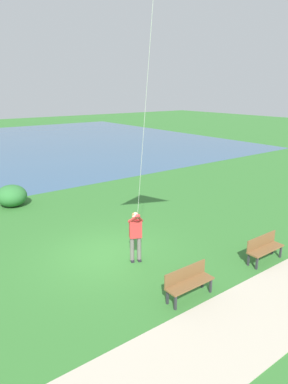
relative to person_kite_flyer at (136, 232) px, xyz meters
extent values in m
plane|color=#33702D|center=(-0.98, -0.56, -1.05)|extent=(120.00, 120.00, 0.00)
cube|color=#385B7F|center=(-27.48, 3.44, -1.04)|extent=(36.00, 44.00, 0.01)
cube|color=#B7AD99|center=(4.23, 1.44, -1.04)|extent=(2.46, 32.00, 0.02)
cube|color=#232328|center=(0.05, 0.11, -1.02)|extent=(0.26, 0.20, 0.06)
cylinder|color=slate|center=(0.03, 0.12, -0.60)|extent=(0.14, 0.14, 0.82)
cube|color=#232328|center=(-0.05, -0.11, -1.02)|extent=(0.26, 0.20, 0.06)
cylinder|color=slate|center=(-0.07, -0.10, -0.60)|extent=(0.14, 0.14, 0.82)
cube|color=red|center=(-0.02, 0.01, 0.11)|extent=(0.37, 0.46, 0.60)
sphere|color=beige|center=(-0.02, 0.01, 0.57)|extent=(0.22, 0.22, 0.22)
ellipsoid|color=olive|center=(-0.03, 0.02, 0.61)|extent=(0.30, 0.30, 0.13)
cylinder|color=red|center=(0.22, -0.01, 0.56)|extent=(0.40, 0.51, 0.43)
cylinder|color=red|center=(0.14, -0.17, 0.56)|extent=(0.56, 0.12, 0.43)
sphere|color=beige|center=(0.32, -0.16, 0.69)|extent=(0.10, 0.10, 0.10)
cylinder|color=silver|center=(1.35, -0.65, 3.91)|extent=(2.08, 1.01, 6.44)
cube|color=brown|center=(2.63, -0.06, -0.60)|extent=(0.44, 1.50, 0.05)
cube|color=brown|center=(2.44, -0.06, -0.37)|extent=(0.04, 1.50, 0.40)
cube|color=#2D2D33|center=(2.79, 0.61, -0.82)|extent=(0.06, 0.06, 0.45)
cube|color=#2D2D33|center=(2.47, 0.61, -0.82)|extent=(0.06, 0.06, 0.45)
cube|color=#2D2D33|center=(2.78, -0.73, -0.82)|extent=(0.06, 0.06, 0.45)
cube|color=#2D2D33|center=(2.46, -0.73, -0.82)|extent=(0.06, 0.06, 0.45)
cube|color=brown|center=(2.63, 3.44, -0.60)|extent=(0.44, 1.50, 0.05)
cube|color=brown|center=(2.44, 3.44, -0.37)|extent=(0.04, 1.50, 0.40)
cube|color=#2D2D33|center=(2.79, 4.11, -0.82)|extent=(0.06, 0.06, 0.45)
cube|color=#2D2D33|center=(2.47, 4.11, -0.82)|extent=(0.06, 0.06, 0.45)
cube|color=#2D2D33|center=(2.79, 2.77, -0.82)|extent=(0.06, 0.06, 0.45)
cube|color=#2D2D33|center=(2.47, 2.77, -0.82)|extent=(0.06, 0.06, 0.45)
ellipsoid|color=#2D7033|center=(-8.30, -1.55, -0.52)|extent=(1.52, 1.46, 1.06)
camera|label=1|loc=(8.46, -6.06, 4.52)|focal=32.12mm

